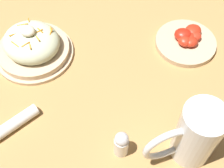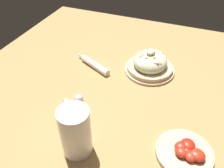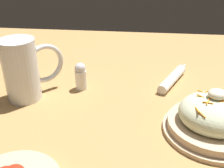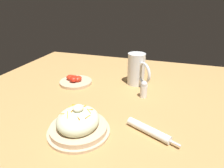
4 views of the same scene
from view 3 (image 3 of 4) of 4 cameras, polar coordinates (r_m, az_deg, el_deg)
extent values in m
plane|color=#B2844C|center=(0.66, 1.35, -7.68)|extent=(1.43, 1.43, 0.00)
cylinder|color=#D1B28E|center=(0.66, 20.14, -9.09)|extent=(0.22, 0.22, 0.01)
cylinder|color=#D1B28E|center=(0.65, 20.34, -8.09)|extent=(0.20, 0.20, 0.02)
ellipsoid|color=beige|center=(0.64, 20.80, -5.83)|extent=(0.16, 0.14, 0.08)
cylinder|color=orange|center=(0.60, 19.54, -3.75)|extent=(0.02, 0.01, 0.00)
cylinder|color=orange|center=(0.60, 19.64, -3.36)|extent=(0.01, 0.03, 0.01)
cylinder|color=orange|center=(0.59, 17.44, -5.13)|extent=(0.01, 0.03, 0.01)
cylinder|color=orange|center=(0.64, 18.33, -1.56)|extent=(0.01, 0.02, 0.00)
cylinder|color=orange|center=(0.65, 19.49, -1.44)|extent=(0.02, 0.02, 0.01)
cylinder|color=orange|center=(0.62, 18.24, -2.47)|extent=(0.02, 0.01, 0.01)
cylinder|color=orange|center=(0.66, 21.59, -1.43)|extent=(0.03, 0.01, 0.01)
cylinder|color=orange|center=(0.58, 18.28, -5.99)|extent=(0.02, 0.02, 0.01)
cylinder|color=orange|center=(0.61, 22.39, -3.38)|extent=(0.02, 0.01, 0.01)
ellipsoid|color=#EFEACC|center=(0.62, 21.31, -2.01)|extent=(0.04, 0.04, 0.02)
cylinder|color=white|center=(0.75, -18.64, 2.79)|extent=(0.09, 0.09, 0.17)
cylinder|color=#B76B14|center=(0.76, -18.38, 1.24)|extent=(0.08, 0.08, 0.12)
cylinder|color=white|center=(0.74, -19.14, 5.82)|extent=(0.08, 0.08, 0.01)
torus|color=white|center=(0.77, -13.96, 4.17)|extent=(0.09, 0.09, 0.11)
cylinder|color=white|center=(0.84, 12.54, 1.05)|extent=(0.10, 0.16, 0.03)
cylinder|color=silver|center=(0.93, 14.70, 3.46)|extent=(0.02, 0.04, 0.01)
cylinder|color=white|center=(0.79, -6.56, 0.92)|extent=(0.03, 0.03, 0.06)
sphere|color=silver|center=(0.77, -6.71, 3.34)|extent=(0.03, 0.03, 0.03)
camera|label=1|loc=(1.03, -12.31, 44.68)|focal=50.47mm
camera|label=2|loc=(0.80, -67.45, 31.13)|focal=38.09mm
camera|label=4|loc=(1.05, 51.17, 21.62)|focal=31.95mm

